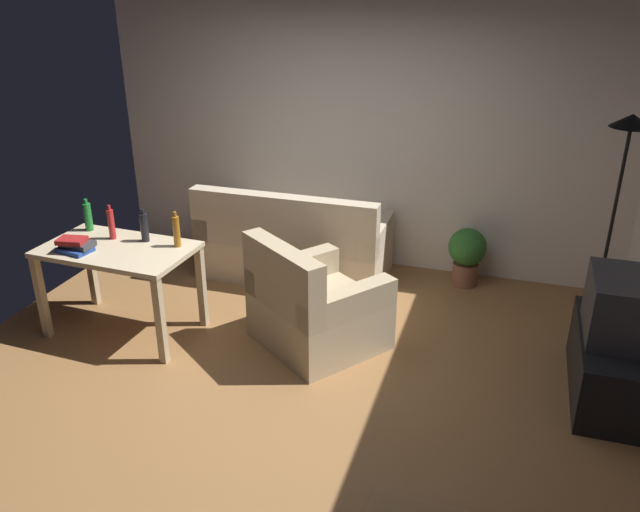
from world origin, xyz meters
name	(u,v)px	position (x,y,z in m)	size (l,w,h in m)	color
ground_plane	(288,371)	(0.00, 0.00, -0.01)	(5.20, 4.40, 0.02)	olive
wall_rear	(363,131)	(0.00, 2.20, 1.35)	(5.20, 0.10, 2.70)	silver
couch	(293,247)	(-0.52, 1.59, 0.31)	(1.80, 0.84, 0.92)	beige
tv_stand	(607,364)	(2.25, 0.41, 0.24)	(0.44, 1.10, 0.48)	black
tv	(620,307)	(2.25, 0.41, 0.70)	(0.41, 0.60, 0.44)	#2D2D33
torchiere_lamp	(623,166)	(2.25, 1.40, 1.41)	(0.32, 0.32, 1.81)	black
desk	(118,260)	(-1.49, 0.15, 0.65)	(1.23, 0.75, 0.76)	#C6B28E
potted_plant	(467,253)	(1.12, 1.90, 0.33)	(0.36, 0.36, 0.57)	brown
armchair	(313,309)	(0.07, 0.42, 0.32)	(1.22, 1.21, 0.92)	tan
bottle_green	(88,216)	(-1.93, 0.41, 0.88)	(0.07, 0.07, 0.28)	#1E722D
bottle_red	(111,224)	(-1.63, 0.30, 0.89)	(0.05, 0.05, 0.29)	#AD2323
bottle_dark	(144,227)	(-1.34, 0.34, 0.88)	(0.06, 0.06, 0.27)	black
bottle_amber	(176,231)	(-1.04, 0.32, 0.89)	(0.06, 0.06, 0.29)	#9E6019
book_stack	(75,245)	(-1.75, -0.02, 0.81)	(0.28, 0.22, 0.11)	navy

